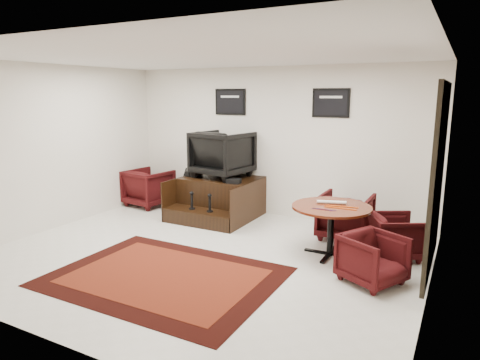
% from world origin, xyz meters
% --- Properties ---
extents(ground, '(6.00, 6.00, 0.00)m').
position_xyz_m(ground, '(0.00, 0.00, 0.00)').
color(ground, silver).
rests_on(ground, ground).
extents(room_shell, '(6.02, 5.02, 2.81)m').
position_xyz_m(room_shell, '(0.41, 0.12, 1.79)').
color(room_shell, white).
rests_on(room_shell, ground).
extents(area_rug, '(2.83, 2.12, 0.01)m').
position_xyz_m(area_rug, '(-0.02, -0.83, 0.01)').
color(area_rug, black).
rests_on(area_rug, ground).
extents(shine_podium, '(1.43, 1.48, 0.74)m').
position_xyz_m(shine_podium, '(-0.83, 1.90, 0.34)').
color(shine_podium, black).
rests_on(shine_podium, ground).
extents(shine_chair, '(1.07, 1.02, 0.98)m').
position_xyz_m(shine_chair, '(-0.83, 2.05, 1.23)').
color(shine_chair, black).
rests_on(shine_chair, shine_podium).
extents(shoes_pair, '(0.25, 0.30, 0.10)m').
position_xyz_m(shoes_pair, '(-1.38, 1.87, 0.79)').
color(shoes_pair, black).
rests_on(shoes_pair, shine_podium).
extents(polish_kit, '(0.26, 0.19, 0.08)m').
position_xyz_m(polish_kit, '(-0.36, 1.63, 0.78)').
color(polish_kit, black).
rests_on(polish_kit, shine_podium).
extents(umbrella_black, '(0.35, 0.13, 0.93)m').
position_xyz_m(umbrella_black, '(-1.65, 1.81, 0.46)').
color(umbrella_black, black).
rests_on(umbrella_black, ground).
extents(umbrella_hooked, '(0.32, 0.12, 0.85)m').
position_xyz_m(umbrella_hooked, '(-1.66, 1.93, 0.42)').
color(umbrella_hooked, black).
rests_on(umbrella_hooked, ground).
extents(armchair_side, '(0.91, 0.87, 0.84)m').
position_xyz_m(armchair_side, '(-2.54, 1.89, 0.42)').
color(armchair_side, black).
rests_on(armchair_side, ground).
extents(meeting_table, '(1.13, 1.13, 0.74)m').
position_xyz_m(meeting_table, '(1.63, 0.91, 0.65)').
color(meeting_table, '#4D1B0B').
rests_on(meeting_table, ground).
extents(table_chair_back, '(0.79, 0.74, 0.81)m').
position_xyz_m(table_chair_back, '(1.63, 1.76, 0.41)').
color(table_chair_back, black).
rests_on(table_chair_back, ground).
extents(table_chair_window, '(0.87, 0.88, 0.68)m').
position_xyz_m(table_chair_window, '(2.47, 1.28, 0.34)').
color(table_chair_window, black).
rests_on(table_chair_window, ground).
extents(table_chair_corner, '(0.86, 0.88, 0.68)m').
position_xyz_m(table_chair_corner, '(2.36, 0.25, 0.34)').
color(table_chair_corner, black).
rests_on(table_chair_corner, ground).
extents(paper_roll, '(0.42, 0.17, 0.05)m').
position_xyz_m(paper_roll, '(1.59, 1.02, 0.76)').
color(paper_roll, silver).
rests_on(paper_roll, meeting_table).
extents(table_clutter, '(0.57, 0.34, 0.01)m').
position_xyz_m(table_clutter, '(1.74, 0.83, 0.74)').
color(table_clutter, '#F1580D').
rests_on(table_clutter, meeting_table).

